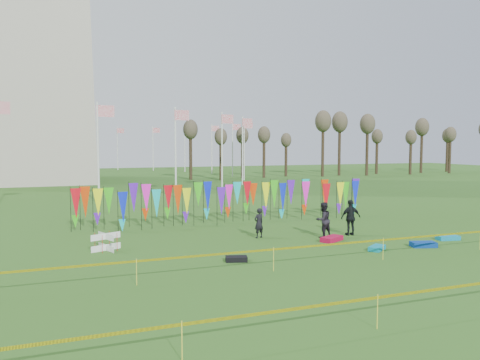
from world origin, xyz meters
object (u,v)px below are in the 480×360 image
object	(u,v)px
person_left	(259,223)
person_right	(351,218)
kite_bag_teal	(448,238)
kite_bag_red	(332,239)
person_mid	(323,220)
kite_bag_turquoise	(377,248)
box_kite	(106,242)
kite_bag_blue	(423,244)
kite_bag_black	(236,259)

from	to	relation	value
person_left	person_right	xyz separation A→B (m)	(4.73, -1.04, 0.17)
kite_bag_teal	kite_bag_red	bearing A→B (deg)	162.59
person_mid	kite_bag_turquoise	world-z (taller)	person_mid
box_kite	kite_bag_red	xyz separation A→B (m)	(10.49, -1.70, -0.28)
person_right	kite_bag_turquoise	xyz separation A→B (m)	(-0.86, -3.35, -0.83)
person_mid	kite_bag_blue	distance (m)	4.83
kite_bag_turquoise	person_right	bearing A→B (deg)	75.65
kite_bag_black	kite_bag_teal	distance (m)	11.28
kite_bag_blue	kite_bag_teal	size ratio (longest dim) A/B	1.02
kite_bag_turquoise	kite_bag_blue	bearing A→B (deg)	-4.51
person_mid	kite_bag_teal	xyz separation A→B (m)	(5.48, -2.69, -0.80)
person_left	kite_bag_teal	distance (m)	9.37
kite_bag_red	kite_bag_black	bearing A→B (deg)	-160.01
box_kite	kite_bag_red	world-z (taller)	box_kite
person_mid	kite_bag_turquoise	size ratio (longest dim) A/B	1.85
person_left	person_mid	size ratio (longest dim) A/B	0.84
box_kite	kite_bag_red	size ratio (longest dim) A/B	0.63
kite_bag_blue	kite_bag_teal	world-z (taller)	kite_bag_blue
box_kite	kite_bag_red	bearing A→B (deg)	-9.23
kite_bag_blue	kite_bag_turquoise	bearing A→B (deg)	175.49
person_mid	box_kite	bearing A→B (deg)	-14.47
person_left	kite_bag_teal	size ratio (longest dim) A/B	1.40
box_kite	person_mid	world-z (taller)	person_mid
kite_bag_blue	kite_bag_red	distance (m)	4.17
person_right	kite_bag_red	bearing A→B (deg)	33.96
person_right	person_mid	bearing A→B (deg)	4.78
box_kite	kite_bag_turquoise	size ratio (longest dim) A/B	0.82
box_kite	kite_bag_red	distance (m)	10.63
person_mid	kite_bag_turquoise	bearing A→B (deg)	92.58
person_left	kite_bag_red	world-z (taller)	person_left
kite_bag_red	kite_bag_blue	bearing A→B (deg)	-38.41
person_left	kite_bag_teal	bearing A→B (deg)	138.83
box_kite	kite_bag_blue	distance (m)	14.41
person_left	kite_bag_red	bearing A→B (deg)	128.99
box_kite	person_left	world-z (taller)	person_left
person_left	person_right	bearing A→B (deg)	149.94
box_kite	kite_bag_black	world-z (taller)	box_kite
person_left	kite_bag_blue	distance (m)	7.81
box_kite	kite_bag_turquoise	bearing A→B (deg)	-19.90
person_left	kite_bag_red	distance (m)	3.67
person_left	person_mid	distance (m)	3.27
person_mid	kite_bag_teal	bearing A→B (deg)	143.42
person_right	kite_bag_black	bearing A→B (deg)	27.07
box_kite	kite_bag_turquoise	distance (m)	12.06
kite_bag_red	person_right	bearing A→B (deg)	29.09
kite_bag_teal	kite_bag_blue	bearing A→B (deg)	-159.59
person_left	person_mid	world-z (taller)	person_mid
person_mid	kite_bag_turquoise	distance (m)	3.53
box_kite	person_left	size ratio (longest dim) A/B	0.53
person_right	kite_bag_blue	bearing A→B (deg)	118.69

